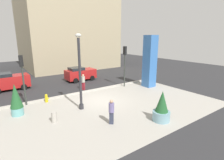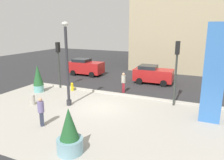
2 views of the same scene
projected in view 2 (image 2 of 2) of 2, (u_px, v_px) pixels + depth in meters
ground_plane at (121, 92)px, 18.76m from camera, size 60.00×60.00×0.00m
plaza_pavement at (85, 118)px, 13.45m from camera, size 18.00×10.00×0.02m
curb_strip at (117, 94)px, 17.96m from camera, size 18.00×0.24×0.16m
lamp_post at (67, 66)px, 14.92m from camera, size 0.44×0.44×5.88m
art_pillar_blue at (214, 73)px, 12.54m from camera, size 1.17×1.17×5.81m
potted_plant_near_left at (69, 134)px, 9.53m from camera, size 1.19×1.19×2.14m
potted_plant_by_pillar at (38, 78)px, 18.53m from camera, size 0.88×0.88×2.39m
fire_hydrant at (72, 87)px, 19.04m from camera, size 0.36×0.26×0.75m
concrete_bollard at (33, 100)px, 15.63m from camera, size 0.36×0.36×0.75m
traffic_light_corner at (177, 63)px, 14.83m from camera, size 0.28×0.42×4.60m
traffic_light_far_side at (58, 57)px, 19.39m from camera, size 0.28×0.42×4.21m
car_far_lane at (86, 67)px, 25.23m from camera, size 3.99×2.13×1.88m
car_passing_lane at (153, 74)px, 21.48m from camera, size 3.86×2.19×1.79m
pedestrian_crossing at (41, 110)px, 12.15m from camera, size 0.51×0.51×1.70m
pedestrian_on_sidewalk at (123, 81)px, 18.45m from camera, size 0.49×0.49×1.74m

